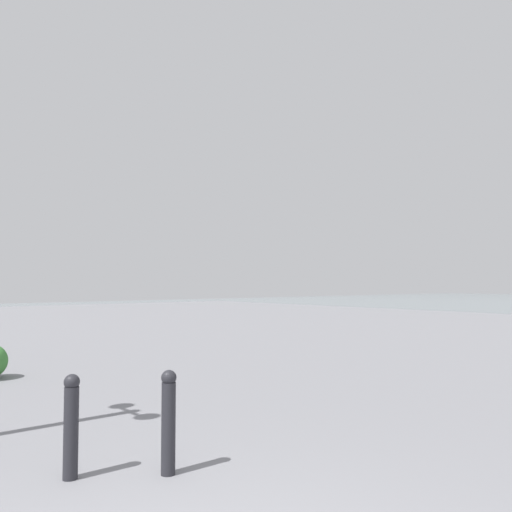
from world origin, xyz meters
name	(u,v)px	position (x,y,z in m)	size (l,w,h in m)	color
bollard_near	(168,420)	(2.00, -1.19, 0.45)	(0.13, 0.13, 0.87)	#232328
bollard_mid	(71,424)	(2.42, -0.52, 0.44)	(0.13, 0.13, 0.85)	#232328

